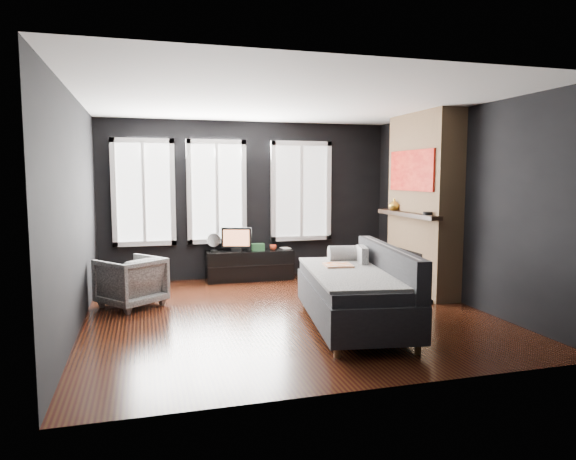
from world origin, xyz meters
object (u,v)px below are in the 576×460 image
object	(u,v)px
media_console	(250,265)
book	(281,243)
mug	(273,247)
sofa	(353,287)
mantel_vase	(394,205)
monitor	(236,238)
armchair	(131,279)

from	to	relation	value
media_console	book	size ratio (longest dim) A/B	7.32
media_console	mug	xyz separation A→B (m)	(0.40, -0.06, 0.31)
media_console	mug	world-z (taller)	mug
sofa	book	bearing A→B (deg)	99.80
sofa	mantel_vase	world-z (taller)	mantel_vase
mug	mantel_vase	distance (m)	2.17
sofa	monitor	world-z (taller)	monitor
armchair	mug	world-z (taller)	armchair
monitor	mantel_vase	size ratio (longest dim) A/B	2.77
monitor	book	bearing A→B (deg)	21.37
sofa	monitor	size ratio (longest dim) A/B	4.36
sofa	mantel_vase	size ratio (longest dim) A/B	12.08
mug	book	xyz separation A→B (m)	(0.17, 0.09, 0.04)
sofa	media_console	world-z (taller)	sofa
media_console	mantel_vase	size ratio (longest dim) A/B	7.98
media_console	book	world-z (taller)	book
book	mantel_vase	size ratio (longest dim) A/B	1.09
media_console	book	xyz separation A→B (m)	(0.57, 0.03, 0.35)
mug	armchair	bearing A→B (deg)	-151.01
book	mug	bearing A→B (deg)	-152.32
media_console	monitor	xyz separation A→B (m)	(-0.23, -0.04, 0.48)
book	mantel_vase	world-z (taller)	mantel_vase
armchair	sofa	bearing A→B (deg)	108.50
media_console	book	distance (m)	0.68
monitor	media_console	bearing A→B (deg)	25.58
mantel_vase	armchair	bearing A→B (deg)	-177.85
armchair	media_console	bearing A→B (deg)	177.13
armchair	media_console	world-z (taller)	armchair
media_console	sofa	bearing A→B (deg)	-77.96
armchair	media_console	size ratio (longest dim) A/B	0.51
sofa	monitor	xyz separation A→B (m)	(-0.86, 2.99, 0.25)
armchair	mug	distance (m)	2.65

